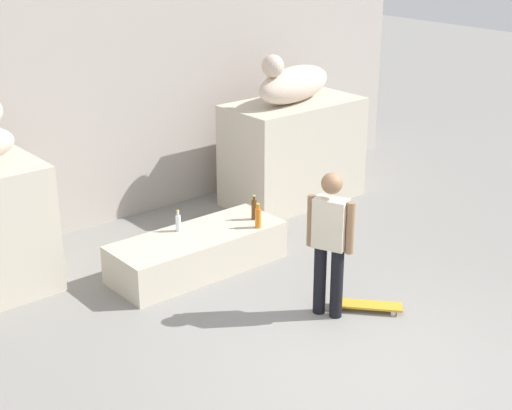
{
  "coord_description": "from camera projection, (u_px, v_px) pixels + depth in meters",
  "views": [
    {
      "loc": [
        -5.03,
        -4.3,
        4.28
      ],
      "look_at": [
        0.18,
        1.98,
        1.1
      ],
      "focal_mm": 54.2,
      "sensor_mm": 36.0,
      "label": 1
    }
  ],
  "objects": [
    {
      "name": "ground_plane",
      "position": [
        370.0,
        368.0,
        7.63
      ],
      "size": [
        40.0,
        40.0,
        0.0
      ],
      "primitive_type": "plane",
      "color": "gray"
    },
    {
      "name": "pedestal_right",
      "position": [
        293.0,
        152.0,
        11.74
      ],
      "size": [
        2.07,
        1.11,
        1.55
      ],
      "primitive_type": "cube",
      "color": "beige",
      "rests_on": "ground_plane"
    },
    {
      "name": "statue_reclining_right",
      "position": [
        293.0,
        83.0,
        11.32
      ],
      "size": [
        1.69,
        0.93,
        0.78
      ],
      "rotation": [
        0.0,
        0.0,
        3.38
      ],
      "color": "beige",
      "rests_on": "pedestal_right"
    },
    {
      "name": "ledge_block",
      "position": [
        198.0,
        252.0,
        9.62
      ],
      "size": [
        2.23,
        0.85,
        0.48
      ],
      "primitive_type": "cube",
      "color": "beige",
      "rests_on": "ground_plane"
    },
    {
      "name": "skater",
      "position": [
        330.0,
        239.0,
        8.31
      ],
      "size": [
        0.32,
        0.5,
        1.67
      ],
      "rotation": [
        0.0,
        0.0,
        5.11
      ],
      "color": "black",
      "rests_on": "ground_plane"
    },
    {
      "name": "skateboard",
      "position": [
        366.0,
        305.0,
        8.71
      ],
      "size": [
        0.68,
        0.73,
        0.08
      ],
      "rotation": [
        0.0,
        0.0,
        5.43
      ],
      "color": "gold",
      "rests_on": "ground_plane"
    },
    {
      "name": "bottle_clear",
      "position": [
        178.0,
        223.0,
        9.58
      ],
      "size": [
        0.07,
        0.07,
        0.28
      ],
      "color": "silver",
      "rests_on": "ledge_block"
    },
    {
      "name": "bottle_orange",
      "position": [
        258.0,
        218.0,
        9.67
      ],
      "size": [
        0.07,
        0.07,
        0.32
      ],
      "color": "orange",
      "rests_on": "ledge_block"
    },
    {
      "name": "bottle_brown",
      "position": [
        254.0,
        209.0,
        9.93
      ],
      "size": [
        0.07,
        0.07,
        0.33
      ],
      "color": "#593314",
      "rests_on": "ledge_block"
    }
  ]
}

